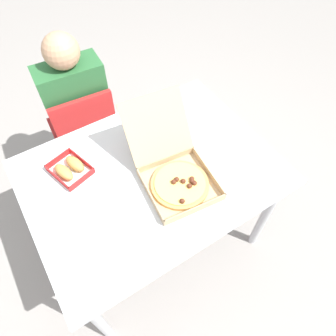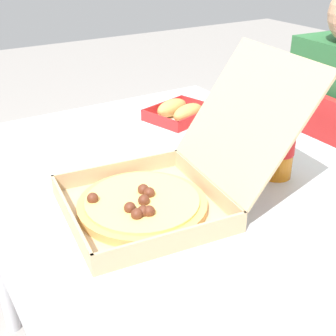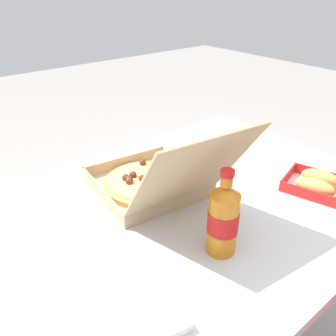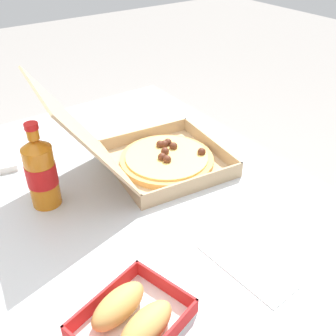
{
  "view_description": "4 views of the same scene",
  "coord_description": "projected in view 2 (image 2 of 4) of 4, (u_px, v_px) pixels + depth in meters",
  "views": [
    {
      "loc": [
        -0.4,
        -0.78,
        1.96
      ],
      "look_at": [
        0.05,
        -0.07,
        0.81
      ],
      "focal_mm": 33.07,
      "sensor_mm": 36.0,
      "label": 1
    },
    {
      "loc": [
        0.77,
        -0.52,
        1.26
      ],
      "look_at": [
        0.02,
        -0.06,
        0.8
      ],
      "focal_mm": 48.17,
      "sensor_mm": 36.0,
      "label": 2
    },
    {
      "loc": [
        0.61,
        0.62,
        1.34
      ],
      "look_at": [
        0.01,
        -0.12,
        0.81
      ],
      "focal_mm": 37.44,
      "sensor_mm": 36.0,
      "label": 3
    },
    {
      "loc": [
        -0.71,
        0.39,
        1.37
      ],
      "look_at": [
        0.0,
        -0.11,
        0.79
      ],
      "focal_mm": 41.98,
      "sensor_mm": 36.0,
      "label": 4
    }
  ],
  "objects": [
    {
      "name": "paper_menu",
      "position": [
        89.0,
        138.0,
        1.27
      ],
      "size": [
        0.22,
        0.16,
        0.0
      ],
      "primitive_type": "cube",
      "rotation": [
        0.0,
        0.0,
        0.07
      ],
      "color": "white",
      "rests_on": "dining_table"
    },
    {
      "name": "pizza_box_open",
      "position": [
        161.0,
        189.0,
        0.93
      ],
      "size": [
        0.36,
        0.51,
        0.3
      ],
      "color": "tan",
      "rests_on": "dining_table"
    },
    {
      "name": "bread_side_box",
      "position": [
        180.0,
        112.0,
        1.39
      ],
      "size": [
        0.2,
        0.22,
        0.06
      ],
      "color": "white",
      "rests_on": "dining_table"
    },
    {
      "name": "cola_bottle",
      "position": [
        280.0,
        140.0,
        1.04
      ],
      "size": [
        0.07,
        0.07,
        0.22
      ],
      "color": "orange",
      "rests_on": "dining_table"
    },
    {
      "name": "dining_table",
      "position": [
        184.0,
        210.0,
        1.1
      ],
      "size": [
        1.19,
        0.89,
        0.75
      ],
      "color": "silver",
      "rests_on": "ground_plane"
    },
    {
      "name": "chair",
      "position": [
        328.0,
        185.0,
        1.58
      ],
      "size": [
        0.43,
        0.43,
        0.83
      ],
      "color": "red",
      "rests_on": "ground_plane"
    }
  ]
}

